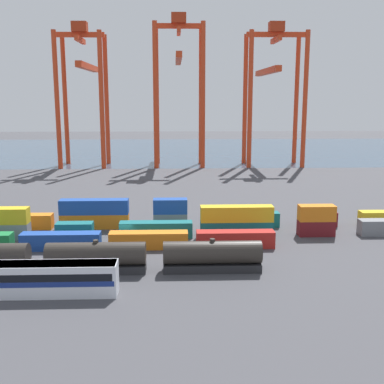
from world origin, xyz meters
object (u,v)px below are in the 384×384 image
Objects in this scene: freight_tank_row at (96,257)px; shipping_container_19 at (18,222)px; gantry_crane_central at (179,75)px; gantry_crane_east at (273,81)px; shipping_container_10 at (75,230)px; gantry_crane_west at (83,81)px; shipping_container_5 at (235,239)px.

freight_tank_row reaches higher than shipping_container_19.
gantry_crane_east is at bearing 0.09° from gantry_crane_central.
gantry_crane_west reaches higher than shipping_container_10.
gantry_crane_east reaches higher than shipping_container_5.
gantry_crane_central reaches higher than freight_tank_row.
gantry_crane_central reaches higher than shipping_container_10.
shipping_container_5 is at bearing -13.10° from shipping_container_10.
shipping_container_5 and shipping_container_10 have the same top height.
gantry_crane_central is at bearing 94.68° from shipping_container_5.
shipping_container_5 is at bearing -67.12° from gantry_crane_west.
shipping_container_5 is at bearing -104.37° from gantry_crane_east.
gantry_crane_west is 63.62m from gantry_crane_east.
gantry_crane_central is (-7.70, 94.06, 28.76)m from shipping_container_5.
shipping_container_5 is at bearing -18.03° from shipping_container_19.
shipping_container_19 is 91.73m from gantry_crane_central.
gantry_crane_central is (29.49, 81.96, 28.76)m from shipping_container_19.
gantry_crane_central is at bearing 70.21° from shipping_container_19.
shipping_container_10 is 0.13× the size of gantry_crane_east.
freight_tank_row is 22.34m from shipping_container_5.
gantry_crane_central is (12.15, 104.29, 27.91)m from freight_tank_row.
shipping_container_5 is at bearing 27.26° from freight_tank_row.
gantry_crane_east is at bearing 0.47° from gantry_crane_west.
freight_tank_row is at bearing -52.16° from shipping_container_19.
freight_tank_row is 7.29× the size of shipping_container_10.
shipping_container_19 is 0.26× the size of gantry_crane_west.
shipping_container_19 is at bearing -126.78° from gantry_crane_east.
gantry_crane_west is at bearing 112.88° from shipping_container_5.
shipping_container_19 is at bearing 151.57° from shipping_container_10.
freight_tank_row is 28.29m from shipping_container_19.
gantry_crane_east is (31.81, 0.05, -1.82)m from gantry_crane_central.
gantry_crane_east reaches higher than shipping_container_10.
gantry_crane_west is 0.99× the size of gantry_crane_east.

